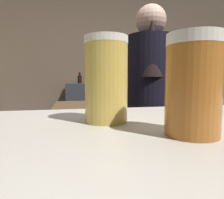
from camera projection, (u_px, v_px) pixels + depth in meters
name	position (u px, v px, depth m)	size (l,w,h in m)	color
wall_back	(103.00, 67.00, 3.51)	(5.20, 0.10, 2.70)	brown
prep_counter	(162.00, 147.00, 2.06)	(2.10, 0.60, 0.91)	brown
back_shelf	(96.00, 116.00, 3.28)	(0.93, 0.36, 1.08)	#32353B
bartender	(149.00, 103.00, 1.51)	(0.50, 0.55, 1.67)	#262C30
knife_block	(219.00, 91.00, 2.13)	(0.10, 0.08, 0.28)	brown
mixing_bowl	(101.00, 100.00, 1.93)	(0.21, 0.21, 0.06)	#C3533C
chefs_knife	(161.00, 103.00, 1.96)	(0.24, 0.03, 0.01)	silver
pint_glass_near	(193.00, 86.00, 0.27)	(0.07, 0.07, 0.14)	#B46726
pint_glass_far	(106.00, 80.00, 0.36)	(0.08, 0.08, 0.15)	gold
bottle_soy	(109.00, 79.00, 3.31)	(0.06, 0.06, 0.18)	#3A55A0
bottle_vinegar	(80.00, 79.00, 3.23)	(0.07, 0.07, 0.18)	black
bottle_olive_oil	(98.00, 78.00, 3.13)	(0.07, 0.07, 0.21)	#CCD682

